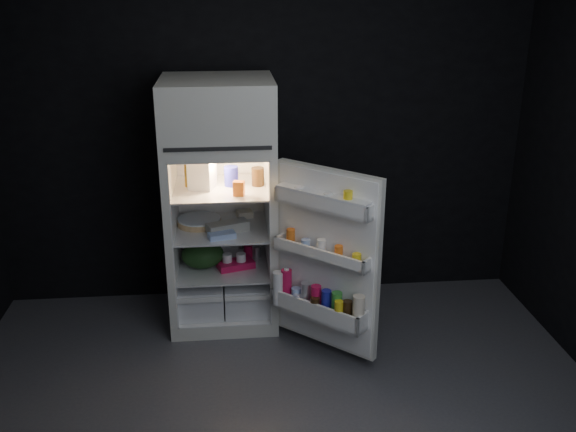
{
  "coord_description": "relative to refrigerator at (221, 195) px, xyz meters",
  "views": [
    {
      "loc": [
        -0.26,
        -3.02,
        2.41
      ],
      "look_at": [
        0.13,
        1.0,
        0.9
      ],
      "focal_mm": 40.0,
      "sensor_mm": 36.0,
      "label": 1
    }
  ],
  "objects": [
    {
      "name": "flat_package",
      "position": [
        0.0,
        -0.25,
        -0.21
      ],
      "size": [
        0.2,
        0.14,
        0.04
      ],
      "primitive_type": "cube",
      "rotation": [
        0.0,
        0.0,
        0.26
      ],
      "color": "#8BA5D7",
      "rests_on": "refrigerator"
    },
    {
      "name": "fridge_door",
      "position": [
        0.65,
        -0.63,
        -0.28
      ],
      "size": [
        0.66,
        0.62,
        1.22
      ],
      "color": "silver",
      "rests_on": "ground"
    },
    {
      "name": "produce_bag",
      "position": [
        -0.15,
        -0.05,
        -0.43
      ],
      "size": [
        0.38,
        0.35,
        0.2
      ],
      "primitive_type": "ellipsoid",
      "rotation": [
        0.0,
        0.0,
        -0.34
      ],
      "color": "#193815",
      "rests_on": "refrigerator"
    },
    {
      "name": "small_can_red",
      "position": [
        0.19,
        0.11,
        -0.48
      ],
      "size": [
        0.08,
        0.08,
        0.09
      ],
      "primitive_type": "cylinder",
      "rotation": [
        0.0,
        0.0,
        -0.12
      ],
      "color": "#CB1145",
      "rests_on": "refrigerator"
    },
    {
      "name": "small_carton",
      "position": [
        0.13,
        -0.23,
        0.12
      ],
      "size": [
        0.08,
        0.07,
        0.1
      ],
      "primitive_type": "cube",
      "rotation": [
        0.0,
        0.0,
        -0.23
      ],
      "color": "orange",
      "rests_on": "refrigerator"
    },
    {
      "name": "small_can_silver",
      "position": [
        0.25,
        0.07,
        -0.48
      ],
      "size": [
        0.06,
        0.06,
        0.09
      ],
      "primitive_type": "cylinder",
      "rotation": [
        0.0,
        0.0,
        0.02
      ],
      "color": "silver",
      "rests_on": "refrigerator"
    },
    {
      "name": "jam_jar",
      "position": [
        0.27,
        -0.02,
        0.14
      ],
      "size": [
        0.11,
        0.11,
        0.13
      ],
      "primitive_type": "cylinder",
      "rotation": [
        0.0,
        0.0,
        -0.22
      ],
      "color": "black",
      "rests_on": "refrigerator"
    },
    {
      "name": "wall_front",
      "position": [
        0.32,
        -3.02,
        0.39
      ],
      "size": [
        4.0,
        0.0,
        2.7
      ],
      "primitive_type": "cube",
      "color": "black",
      "rests_on": "ground"
    },
    {
      "name": "milk_jug",
      "position": [
        -0.12,
        -0.04,
        0.19
      ],
      "size": [
        0.2,
        0.2,
        0.24
      ],
      "primitive_type": "cube",
      "rotation": [
        0.0,
        0.0,
        -0.3
      ],
      "color": "white",
      "rests_on": "refrigerator"
    },
    {
      "name": "wall_back",
      "position": [
        0.32,
        0.38,
        0.39
      ],
      "size": [
        4.0,
        0.0,
        2.7
      ],
      "primitive_type": "cube",
      "color": "black",
      "rests_on": "ground"
    },
    {
      "name": "refrigerator",
      "position": [
        0.0,
        0.0,
        0.0
      ],
      "size": [
        0.76,
        0.71,
        1.78
      ],
      "color": "silver",
      "rests_on": "ground"
    },
    {
      "name": "egg_carton",
      "position": [
        0.04,
        -0.13,
        -0.19
      ],
      "size": [
        0.31,
        0.21,
        0.07
      ],
      "primitive_type": "cube",
      "rotation": [
        0.0,
        0.0,
        0.37
      ],
      "color": "gray",
      "rests_on": "refrigerator"
    },
    {
      "name": "amber_bottle",
      "position": [
        -0.21,
        0.01,
        0.18
      ],
      "size": [
        0.1,
        0.1,
        0.22
      ],
      "primitive_type": "cylinder",
      "rotation": [
        0.0,
        0.0,
        0.26
      ],
      "color": "#BE8A1E",
      "rests_on": "refrigerator"
    },
    {
      "name": "yogurt_tray",
      "position": [
        0.09,
        -0.09,
        -0.5
      ],
      "size": [
        0.29,
        0.21,
        0.05
      ],
      "primitive_type": "cube",
      "rotation": [
        0.0,
        0.0,
        0.29
      ],
      "color": "#CB1145",
      "rests_on": "refrigerator"
    },
    {
      "name": "mayo_jar",
      "position": [
        0.08,
        -0.01,
        0.14
      ],
      "size": [
        0.13,
        0.13,
        0.14
      ],
      "primitive_type": "cylinder",
      "rotation": [
        0.0,
        0.0,
        -0.33
      ],
      "color": "#1B1D93",
      "rests_on": "refrigerator"
    },
    {
      "name": "wrapped_pkg",
      "position": [
        0.17,
        0.15,
        -0.2
      ],
      "size": [
        0.13,
        0.11,
        0.05
      ],
      "primitive_type": "cube",
      "rotation": [
        0.0,
        0.0,
        0.21
      ],
      "color": "beige",
      "rests_on": "refrigerator"
    },
    {
      "name": "pie",
      "position": [
        -0.16,
        0.03,
        -0.21
      ],
      "size": [
        0.34,
        0.34,
        0.04
      ],
      "primitive_type": "cylinder",
      "rotation": [
        0.0,
        0.0,
        -0.1
      ],
      "color": "tan",
      "rests_on": "refrigerator"
    },
    {
      "name": "floor",
      "position": [
        0.32,
        -1.32,
        -0.96
      ],
      "size": [
        4.0,
        3.4,
        0.0
      ],
      "primitive_type": "cube",
      "color": "#4C4C51",
      "rests_on": "ground"
    }
  ]
}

